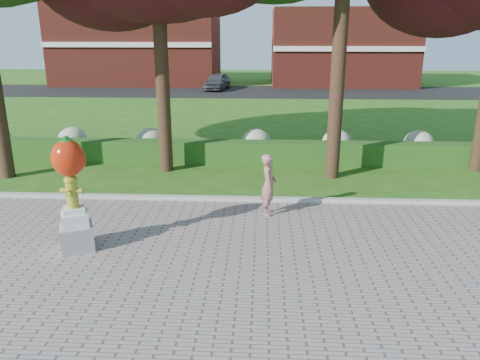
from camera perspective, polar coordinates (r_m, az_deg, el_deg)
The scene contains 10 objects.
ground at distance 10.25m, azimuth -4.49°, elevation -8.45°, with size 100.00×100.00×0.00m, color #285816.
curb at distance 12.97m, azimuth -2.85°, elevation -2.33°, with size 40.00×0.18×0.15m, color #ADADA5.
lawn_hedge at distance 16.69m, azimuth -1.54°, elevation 3.41°, with size 24.00×0.70×0.80m, color #254D16.
hydrangea_row at distance 17.59m, azimuth 0.57°, elevation 4.66°, with size 20.10×1.10×0.99m.
street at distance 37.42m, azimuth 0.92°, elevation 10.73°, with size 50.00×8.00×0.02m, color black.
building_left at distance 44.58m, azimuth -12.25°, elevation 15.96°, with size 14.00×8.00×7.00m, color maroon.
building_right at distance 43.67m, azimuth 12.18°, elevation 15.54°, with size 12.00×8.00×6.40m, color maroon.
hydrant_sculpture at distance 10.30m, azimuth -19.82°, elevation -1.27°, with size 0.88×0.88×2.46m.
woman at distance 11.76m, azimuth 3.50°, elevation -0.57°, with size 0.58×0.38×1.58m, color #A0665B.
parked_car at distance 38.54m, azimuth -2.82°, elevation 11.93°, with size 1.59×3.94×1.34m, color #43464B.
Camera 1 is at (1.25, -9.13, 4.49)m, focal length 35.00 mm.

